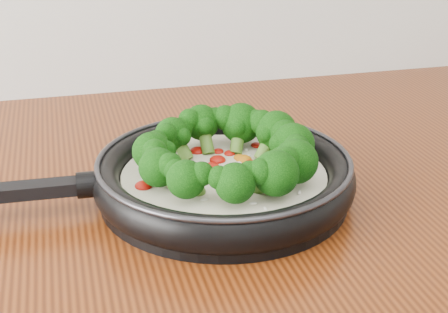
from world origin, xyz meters
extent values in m
cylinder|color=black|center=(-0.08, 1.07, 0.91)|extent=(0.29, 0.29, 0.01)
torus|color=black|center=(-0.08, 1.07, 0.93)|extent=(0.30, 0.30, 0.03)
torus|color=#2D2D33|center=(-0.08, 1.07, 0.95)|extent=(0.29, 0.29, 0.01)
cube|color=black|center=(-0.30, 1.08, 0.93)|extent=(0.17, 0.03, 0.01)
cylinder|color=black|center=(-0.23, 1.08, 0.93)|extent=(0.03, 0.03, 0.03)
cylinder|color=silver|center=(-0.08, 1.07, 0.92)|extent=(0.24, 0.24, 0.02)
ellipsoid|color=#AA1008|center=(-0.07, 1.13, 0.93)|extent=(0.02, 0.02, 0.01)
ellipsoid|color=#AA1008|center=(-0.05, 1.06, 0.93)|extent=(0.02, 0.02, 0.01)
ellipsoid|color=#C66A0C|center=(-0.05, 1.10, 0.93)|extent=(0.03, 0.03, 0.01)
ellipsoid|color=#AA1008|center=(-0.09, 1.09, 0.93)|extent=(0.02, 0.02, 0.01)
ellipsoid|color=#AA1008|center=(-0.05, 1.09, 0.93)|extent=(0.02, 0.02, 0.01)
ellipsoid|color=#C66A0C|center=(-0.14, 1.05, 0.93)|extent=(0.02, 0.02, 0.01)
ellipsoid|color=#AA1008|center=(-0.17, 1.06, 0.93)|extent=(0.02, 0.02, 0.01)
ellipsoid|color=#AA1008|center=(-0.04, 1.03, 0.93)|extent=(0.02, 0.02, 0.01)
ellipsoid|color=#C66A0C|center=(-0.05, 1.10, 0.93)|extent=(0.02, 0.02, 0.01)
ellipsoid|color=#AA1008|center=(-0.08, 1.10, 0.93)|extent=(0.02, 0.02, 0.01)
ellipsoid|color=#AA1008|center=(-0.06, 1.12, 0.93)|extent=(0.02, 0.02, 0.01)
ellipsoid|color=#C66A0C|center=(-0.07, 1.06, 0.93)|extent=(0.02, 0.02, 0.01)
ellipsoid|color=#AA1008|center=(-0.10, 1.14, 0.93)|extent=(0.03, 0.03, 0.01)
ellipsoid|color=#AA1008|center=(-0.02, 1.14, 0.93)|extent=(0.02, 0.02, 0.01)
ellipsoid|color=#C66A0C|center=(-0.05, 1.10, 0.93)|extent=(0.02, 0.02, 0.01)
ellipsoid|color=#AA1008|center=(-0.04, 1.07, 0.93)|extent=(0.02, 0.02, 0.01)
ellipsoid|color=#AA1008|center=(-0.11, 1.09, 0.93)|extent=(0.03, 0.03, 0.01)
ellipsoid|color=white|center=(-0.06, 1.09, 0.93)|extent=(0.01, 0.01, 0.00)
ellipsoid|color=white|center=(-0.01, 1.07, 0.93)|extent=(0.01, 0.01, 0.00)
ellipsoid|color=white|center=(-0.08, 1.00, 0.93)|extent=(0.01, 0.01, 0.00)
ellipsoid|color=white|center=(-0.13, 1.08, 0.93)|extent=(0.01, 0.01, 0.00)
ellipsoid|color=white|center=(-0.16, 1.07, 0.93)|extent=(0.01, 0.01, 0.00)
ellipsoid|color=white|center=(-0.05, 1.02, 0.93)|extent=(0.00, 0.01, 0.00)
ellipsoid|color=white|center=(-0.02, 1.11, 0.93)|extent=(0.00, 0.01, 0.00)
ellipsoid|color=white|center=(-0.11, 1.14, 0.93)|extent=(0.01, 0.01, 0.00)
ellipsoid|color=white|center=(-0.08, 1.05, 0.93)|extent=(0.01, 0.01, 0.00)
ellipsoid|color=white|center=(-0.05, 1.11, 0.93)|extent=(0.01, 0.01, 0.00)
ellipsoid|color=white|center=(-0.06, 0.98, 0.93)|extent=(0.00, 0.01, 0.00)
ellipsoid|color=white|center=(-0.04, 1.11, 0.93)|extent=(0.01, 0.01, 0.00)
ellipsoid|color=white|center=(-0.12, 1.01, 0.93)|extent=(0.01, 0.00, 0.00)
ellipsoid|color=white|center=(0.00, 1.06, 0.93)|extent=(0.01, 0.01, 0.00)
ellipsoid|color=white|center=(-0.04, 1.13, 0.93)|extent=(0.00, 0.01, 0.00)
ellipsoid|color=white|center=(-0.02, 1.09, 0.93)|extent=(0.01, 0.01, 0.00)
ellipsoid|color=white|center=(-0.07, 0.99, 0.93)|extent=(0.01, 0.01, 0.00)
ellipsoid|color=white|center=(-0.02, 1.00, 0.93)|extent=(0.01, 0.01, 0.00)
ellipsoid|color=white|center=(-0.12, 1.09, 0.93)|extent=(0.01, 0.01, 0.00)
ellipsoid|color=white|center=(-0.10, 1.08, 0.93)|extent=(0.00, 0.01, 0.00)
ellipsoid|color=white|center=(-0.12, 1.05, 0.93)|extent=(0.00, 0.01, 0.00)
ellipsoid|color=white|center=(-0.11, 1.09, 0.93)|extent=(0.01, 0.01, 0.00)
cylinder|color=#5A882C|center=(-0.02, 1.07, 0.94)|extent=(0.03, 0.02, 0.03)
sphere|color=black|center=(0.00, 1.07, 0.96)|extent=(0.05, 0.05, 0.05)
sphere|color=black|center=(-0.01, 1.09, 0.96)|extent=(0.03, 0.03, 0.03)
sphere|color=black|center=(0.00, 1.05, 0.96)|extent=(0.03, 0.03, 0.03)
sphere|color=black|center=(-0.02, 1.07, 0.96)|extent=(0.03, 0.03, 0.02)
cylinder|color=#5A882C|center=(-0.02, 1.10, 0.94)|extent=(0.03, 0.03, 0.03)
sphere|color=black|center=(-0.01, 1.11, 0.96)|extent=(0.05, 0.05, 0.05)
sphere|color=black|center=(-0.02, 1.12, 0.97)|extent=(0.03, 0.03, 0.03)
sphere|color=black|center=(0.00, 1.09, 0.96)|extent=(0.03, 0.03, 0.03)
sphere|color=black|center=(-0.02, 1.10, 0.96)|extent=(0.03, 0.03, 0.02)
cylinder|color=#5A882C|center=(-0.05, 1.13, 0.94)|extent=(0.03, 0.04, 0.03)
sphere|color=black|center=(-0.04, 1.14, 0.96)|extent=(0.05, 0.05, 0.05)
sphere|color=black|center=(-0.06, 1.15, 0.97)|extent=(0.03, 0.03, 0.03)
sphere|color=black|center=(-0.03, 1.13, 0.96)|extent=(0.03, 0.03, 0.03)
sphere|color=black|center=(-0.05, 1.13, 0.96)|extent=(0.03, 0.03, 0.02)
cylinder|color=#5A882C|center=(-0.09, 1.14, 0.94)|extent=(0.02, 0.03, 0.04)
sphere|color=black|center=(-0.09, 1.15, 0.96)|extent=(0.05, 0.05, 0.04)
sphere|color=black|center=(-0.10, 1.15, 0.97)|extent=(0.03, 0.03, 0.03)
sphere|color=black|center=(-0.07, 1.15, 0.97)|extent=(0.03, 0.03, 0.03)
sphere|color=black|center=(-0.09, 1.14, 0.96)|extent=(0.02, 0.02, 0.02)
cylinder|color=#5A882C|center=(-0.12, 1.12, 0.94)|extent=(0.03, 0.03, 0.03)
sphere|color=black|center=(-0.13, 1.14, 0.96)|extent=(0.04, 0.04, 0.04)
sphere|color=black|center=(-0.14, 1.12, 0.96)|extent=(0.03, 0.03, 0.03)
sphere|color=black|center=(-0.11, 1.14, 0.96)|extent=(0.03, 0.03, 0.02)
sphere|color=black|center=(-0.12, 1.12, 0.96)|extent=(0.02, 0.02, 0.02)
cylinder|color=#5A882C|center=(-0.14, 1.09, 0.94)|extent=(0.03, 0.02, 0.03)
sphere|color=black|center=(-0.16, 1.09, 0.96)|extent=(0.05, 0.05, 0.04)
sphere|color=black|center=(-0.16, 1.08, 0.96)|extent=(0.03, 0.03, 0.03)
sphere|color=black|center=(-0.15, 1.11, 0.96)|extent=(0.03, 0.03, 0.03)
sphere|color=black|center=(-0.14, 1.09, 0.96)|extent=(0.02, 0.02, 0.02)
cylinder|color=#5A882C|center=(-0.14, 1.05, 0.94)|extent=(0.03, 0.02, 0.03)
sphere|color=black|center=(-0.16, 1.05, 0.96)|extent=(0.04, 0.04, 0.04)
sphere|color=black|center=(-0.15, 1.04, 0.96)|extent=(0.03, 0.03, 0.03)
sphere|color=black|center=(-0.16, 1.06, 0.96)|extent=(0.03, 0.03, 0.02)
sphere|color=black|center=(-0.14, 1.05, 0.96)|extent=(0.02, 0.02, 0.02)
cylinder|color=#5A882C|center=(-0.12, 1.02, 0.94)|extent=(0.03, 0.03, 0.03)
sphere|color=black|center=(-0.14, 1.01, 0.96)|extent=(0.04, 0.04, 0.04)
sphere|color=black|center=(-0.12, 1.01, 0.96)|extent=(0.03, 0.03, 0.02)
sphere|color=black|center=(-0.14, 1.03, 0.96)|extent=(0.02, 0.02, 0.02)
sphere|color=black|center=(-0.12, 1.02, 0.96)|extent=(0.02, 0.02, 0.02)
cylinder|color=#5A882C|center=(-0.09, 1.01, 0.94)|extent=(0.02, 0.03, 0.03)
sphere|color=black|center=(-0.09, 0.99, 0.96)|extent=(0.04, 0.04, 0.04)
sphere|color=black|center=(-0.07, 1.00, 0.96)|extent=(0.03, 0.03, 0.03)
sphere|color=black|center=(-0.11, 1.00, 0.96)|extent=(0.03, 0.03, 0.02)
sphere|color=black|center=(-0.09, 1.01, 0.96)|extent=(0.02, 0.02, 0.02)
cylinder|color=#5A882C|center=(-0.05, 1.01, 0.94)|extent=(0.03, 0.04, 0.04)
sphere|color=black|center=(-0.05, 1.00, 0.96)|extent=(0.05, 0.05, 0.05)
sphere|color=black|center=(-0.03, 1.01, 0.97)|extent=(0.03, 0.03, 0.03)
sphere|color=black|center=(-0.06, 0.99, 0.97)|extent=(0.03, 0.03, 0.03)
sphere|color=black|center=(-0.05, 1.01, 0.96)|extent=(0.02, 0.02, 0.02)
cylinder|color=#5A882C|center=(-0.03, 1.03, 0.94)|extent=(0.03, 0.03, 0.03)
sphere|color=black|center=(-0.02, 1.02, 0.96)|extent=(0.05, 0.05, 0.05)
sphere|color=black|center=(-0.01, 1.04, 0.97)|extent=(0.03, 0.03, 0.03)
sphere|color=black|center=(-0.03, 1.01, 0.96)|extent=(0.03, 0.03, 0.03)
sphere|color=black|center=(-0.03, 1.03, 0.96)|extent=(0.02, 0.02, 0.02)
camera|label=1|loc=(-0.25, 0.45, 1.23)|focal=51.35mm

